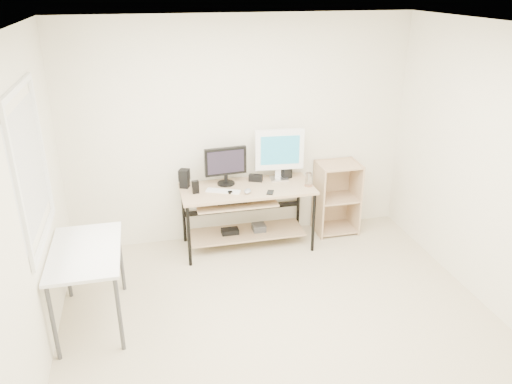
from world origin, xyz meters
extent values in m
cube|color=beige|center=(0.00, 0.00, -0.01)|extent=(4.00, 4.00, 0.01)
cube|color=white|center=(0.00, 0.00, 2.60)|extent=(4.00, 4.00, 0.01)
cube|color=white|center=(0.00, 2.00, 1.30)|extent=(4.00, 0.01, 2.60)
cube|color=white|center=(-2.00, 0.00, 1.30)|extent=(0.01, 4.00, 2.60)
cube|color=white|center=(2.00, 0.00, 1.30)|extent=(0.01, 4.00, 2.60)
cube|color=white|center=(-1.98, 0.60, 1.55)|extent=(0.01, 1.00, 1.20)
cube|color=tan|center=(0.00, 1.66, 0.73)|extent=(1.50, 0.65, 0.03)
cube|color=tan|center=(-0.15, 1.60, 0.62)|extent=(0.90, 0.49, 0.02)
cube|color=tan|center=(0.00, 1.71, 0.15)|extent=(1.35, 0.46, 0.02)
cube|color=black|center=(-0.20, 1.60, 0.64)|extent=(0.33, 0.22, 0.01)
cylinder|color=black|center=(0.05, 1.55, 0.64)|extent=(0.14, 0.01, 0.01)
cube|color=#3F3F41|center=(0.15, 1.71, 0.20)|extent=(0.15, 0.15, 0.08)
cube|color=black|center=(-0.20, 1.71, 0.19)|extent=(0.20, 0.12, 0.06)
cylinder|color=black|center=(-0.71, 1.37, 0.36)|extent=(0.04, 0.04, 0.72)
cylinder|color=black|center=(-0.71, 1.94, 0.36)|extent=(0.04, 0.04, 0.72)
cylinder|color=black|center=(0.71, 1.37, 0.36)|extent=(0.04, 0.04, 0.72)
cylinder|color=black|center=(0.71, 1.94, 0.36)|extent=(0.04, 0.04, 0.72)
cube|color=white|center=(-1.68, 0.60, 0.73)|extent=(0.60, 1.00, 0.03)
cylinder|color=#3F3F41|center=(-1.94, 0.14, 0.36)|extent=(0.04, 0.04, 0.72)
cylinder|color=#3F3F41|center=(-1.94, 1.06, 0.36)|extent=(0.04, 0.04, 0.72)
cylinder|color=#3F3F41|center=(-1.42, 0.14, 0.36)|extent=(0.04, 0.04, 0.72)
cylinder|color=#3F3F41|center=(-1.42, 1.06, 0.36)|extent=(0.04, 0.04, 0.72)
cube|color=tan|center=(0.91, 1.78, 0.45)|extent=(0.02, 0.40, 0.90)
cube|color=tan|center=(1.39, 1.78, 0.45)|extent=(0.02, 0.40, 0.90)
cube|color=tan|center=(1.15, 1.97, 0.45)|extent=(0.50, 0.02, 0.90)
cube|color=tan|center=(1.15, 1.78, 0.04)|extent=(0.46, 0.38, 0.02)
cube|color=tan|center=(1.15, 1.78, 0.45)|extent=(0.46, 0.38, 0.02)
cube|color=tan|center=(1.15, 1.78, 0.88)|extent=(0.46, 0.38, 0.02)
cylinder|color=black|center=(-0.22, 1.81, 0.76)|extent=(0.20, 0.20, 0.02)
cylinder|color=black|center=(-0.22, 1.81, 0.82)|extent=(0.04, 0.04, 0.10)
cube|color=black|center=(-0.22, 1.81, 1.03)|extent=(0.48, 0.09, 0.32)
cube|color=black|center=(-0.22, 1.78, 1.03)|extent=(0.41, 0.04, 0.26)
cube|color=silver|center=(0.42, 1.82, 0.76)|extent=(0.20, 0.18, 0.02)
cylinder|color=silver|center=(0.42, 1.82, 0.82)|extent=(0.05, 0.05, 0.11)
cube|color=white|center=(0.42, 1.82, 1.12)|extent=(0.57, 0.10, 0.47)
cube|color=teal|center=(0.42, 1.79, 1.12)|extent=(0.48, 0.04, 0.38)
cube|color=white|center=(-0.28, 1.60, 0.76)|extent=(0.39, 0.26, 0.01)
ellipsoid|color=#ABABB0|center=(-0.03, 1.51, 0.77)|extent=(0.12, 0.14, 0.04)
cube|color=black|center=(0.14, 1.82, 0.79)|extent=(0.17, 0.13, 0.08)
cube|color=black|center=(-0.69, 1.82, 0.79)|extent=(0.13, 0.13, 0.09)
cube|color=black|center=(-0.69, 1.82, 0.90)|extent=(0.14, 0.14, 0.13)
cube|color=black|center=(0.51, 1.86, 0.82)|extent=(0.14, 0.14, 0.14)
cube|color=black|center=(-0.59, 1.63, 0.82)|extent=(0.08, 0.06, 0.15)
cylinder|color=black|center=(-0.22, 1.54, 0.76)|extent=(0.07, 0.07, 0.02)
cube|color=black|center=(0.22, 1.45, 0.75)|extent=(0.11, 0.14, 0.01)
cylinder|color=#A96F4C|center=(0.69, 1.55, 0.75)|extent=(0.12, 0.12, 0.01)
cylinder|color=white|center=(0.69, 1.55, 0.83)|extent=(0.10, 0.10, 0.15)
camera|label=1|loc=(-1.09, -3.43, 2.93)|focal=35.00mm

